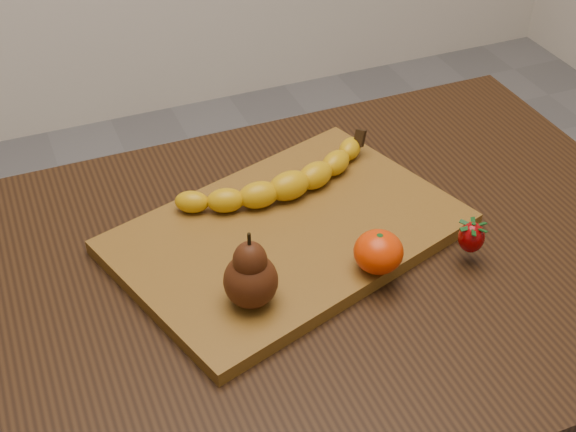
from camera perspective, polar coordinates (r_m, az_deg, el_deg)
name	(u,v)px	position (r m, az deg, el deg)	size (l,w,h in m)	color
table	(317,311)	(1.13, 2.08, -6.77)	(1.00, 0.70, 0.76)	black
cutting_board	(288,233)	(1.09, 0.00, -1.25)	(0.45, 0.30, 0.02)	brown
banana	(289,186)	(1.12, 0.08, 2.17)	(0.26, 0.07, 0.04)	#D3A109
pear	(250,269)	(0.94, -2.70, -3.78)	(0.07, 0.07, 0.10)	#441D0A
mandarin	(378,252)	(1.01, 6.45, -2.55)	(0.06, 0.06, 0.05)	#E13502
strawberry	(472,236)	(1.06, 12.92, -1.41)	(0.03, 0.03, 0.04)	#830305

